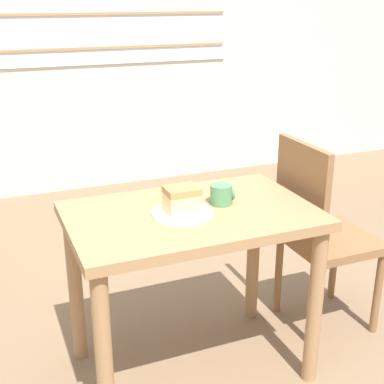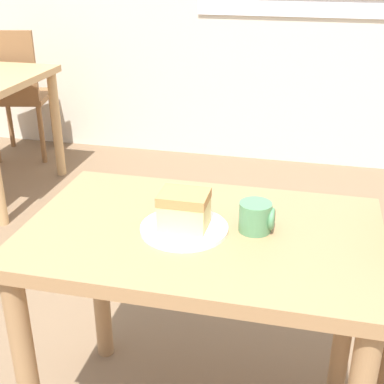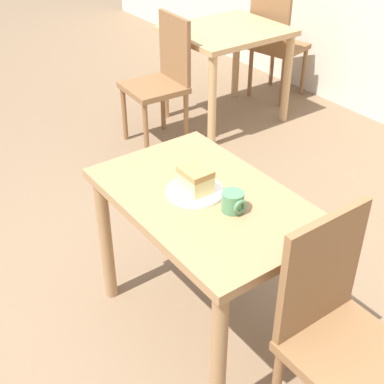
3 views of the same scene
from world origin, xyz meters
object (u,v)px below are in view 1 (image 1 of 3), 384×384
chair_near_window (319,231)px  coffee_mug (222,194)px  cake_slice (182,199)px  plate (182,213)px  dining_table_near (191,241)px

chair_near_window → coffee_mug: chair_near_window is taller
chair_near_window → cake_slice: bearing=97.5°
chair_near_window → plate: 0.75m
dining_table_near → plate: size_ratio=4.06×
chair_near_window → coffee_mug: bearing=95.5°
plate → coffee_mug: 0.19m
dining_table_near → chair_near_window: size_ratio=1.04×
dining_table_near → chair_near_window: bearing=6.5°
cake_slice → coffee_mug: size_ratio=1.35×
chair_near_window → plate: bearing=97.6°
chair_near_window → cake_slice: (-0.70, -0.09, 0.29)m
chair_near_window → cake_slice: size_ratio=7.23×
dining_table_near → chair_near_window: chair_near_window is taller
dining_table_near → coffee_mug: coffee_mug is taller
plate → cake_slice: 0.06m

